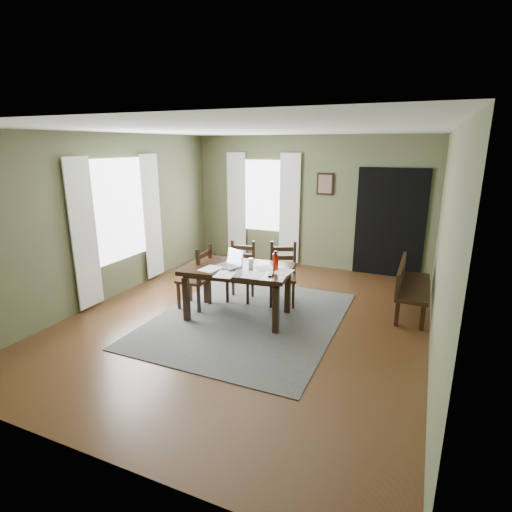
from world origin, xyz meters
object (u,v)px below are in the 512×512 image
at_px(dining_table, 238,273).
at_px(laptop, 232,262).
at_px(chair_back_right, 283,275).
at_px(water_bottle, 276,261).
at_px(chair_end, 197,278).
at_px(chair_back_left, 241,272).
at_px(bench, 409,283).

height_order(dining_table, laptop, laptop).
height_order(chair_back_right, water_bottle, water_bottle).
bearing_deg(chair_end, chair_back_right, 119.85).
bearing_deg(laptop, dining_table, 7.64).
xyz_separation_m(chair_back_left, chair_back_right, (0.70, 0.10, 0.01)).
distance_m(chair_back_right, bench, 1.94).
relative_size(chair_end, chair_back_right, 1.02).
height_order(chair_back_left, laptop, laptop).
bearing_deg(laptop, bench, 49.90).
bearing_deg(chair_back_left, dining_table, -78.28).
xyz_separation_m(chair_back_right, water_bottle, (0.13, -0.69, 0.43)).
height_order(dining_table, bench, dining_table).
bearing_deg(laptop, water_bottle, 28.33).
xyz_separation_m(chair_back_left, bench, (2.59, 0.55, -0.01)).
distance_m(dining_table, chair_back_left, 0.76).
bearing_deg(bench, chair_back_left, 101.97).
height_order(chair_end, chair_back_right, chair_end).
bearing_deg(bench, chair_end, 110.77).
distance_m(bench, laptop, 2.73).
relative_size(chair_back_right, laptop, 2.39).
distance_m(dining_table, chair_back_right, 0.91).
xyz_separation_m(bench, water_bottle, (-1.76, -1.13, 0.45)).
relative_size(chair_end, bench, 0.72).
bearing_deg(dining_table, chair_back_right, 55.03).
relative_size(dining_table, bench, 1.19).
bearing_deg(water_bottle, laptop, -175.54).
relative_size(bench, laptop, 3.35).
bearing_deg(chair_back_left, chair_back_right, -2.05).
bearing_deg(water_bottle, bench, 32.79).
height_order(dining_table, chair_back_left, chair_back_left).
height_order(chair_back_left, water_bottle, water_bottle).
distance_m(dining_table, water_bottle, 0.60).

